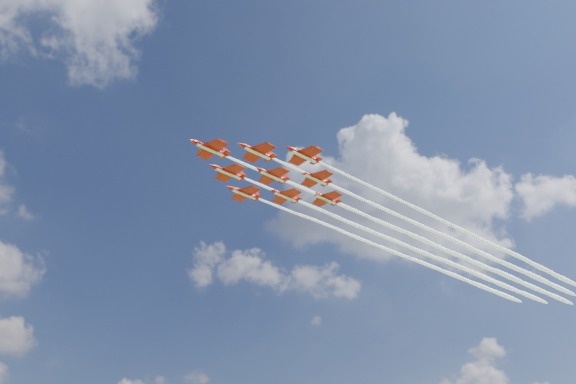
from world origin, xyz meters
The scene contains 9 objects.
jet_lead centered at (49.66, -2.26, 89.81)m, with size 144.65×10.57×3.10m.
jet_row2_port centered at (60.51, -9.17, 89.81)m, with size 144.65×10.57×3.10m.
jet_row2_starb centered at (60.42, 4.78, 89.81)m, with size 144.65×10.57×3.10m.
jet_row3_port centered at (71.35, -16.09, 89.81)m, with size 144.65×10.57×3.10m.
jet_row3_centre centered at (71.27, -2.13, 89.81)m, with size 144.65×10.57×3.10m.
jet_row3_starb centered at (71.18, 11.83, 89.81)m, with size 144.65×10.57×3.10m.
jet_row4_port centered at (82.11, -9.04, 89.81)m, with size 144.65×10.57×3.10m.
jet_row4_starb centered at (82.03, 4.91, 89.81)m, with size 144.65×10.57×3.10m.
jet_tail centered at (92.87, -2.00, 89.81)m, with size 144.65×10.57×3.10m.
Camera 1 is at (-83.23, -113.57, 4.00)m, focal length 35.00 mm.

